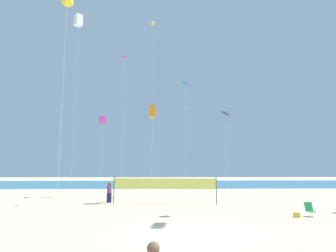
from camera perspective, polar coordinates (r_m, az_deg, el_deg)
ground_plane at (r=15.28m, az=4.00°, el=-20.48°), size 120.00×120.00×0.00m
ocean_band at (r=50.15m, az=0.17°, el=-11.52°), size 120.00×20.00×0.01m
beachgoer_plum_shirt at (r=26.61m, az=-11.69°, el=-12.73°), size 0.41×0.41×1.81m
folding_beach_chair at (r=21.60m, az=26.53°, el=-14.66°), size 0.52×0.65×0.89m
volleyball_net at (r=25.01m, az=-0.71°, el=-11.67°), size 8.89×0.96×2.40m
beach_handbag at (r=20.88m, az=24.39°, el=-15.92°), size 0.38×0.19×0.31m
kite_black_diamond at (r=20.85m, az=11.57°, el=2.45°), size 0.82×0.81×7.26m
kite_red_diamond at (r=27.91m, az=-8.73°, el=12.33°), size 0.47×0.46×13.66m
kite_white_box at (r=32.78m, az=-17.55°, el=19.49°), size 1.00×1.00×18.77m
kite_yellow_delta at (r=27.92m, az=-19.44°, el=22.70°), size 1.19×1.00×17.90m
kite_yellow_inflatable at (r=36.73m, az=-3.08°, el=19.68°), size 0.57×1.39×20.71m
kite_magenta_box at (r=32.35m, az=-13.02°, el=1.20°), size 0.68×0.68×8.69m
kite_orange_box at (r=26.74m, az=-3.12°, el=2.89°), size 0.68×0.68×8.83m
kite_blue_diamond at (r=32.29m, az=3.55°, el=8.31°), size 0.80×0.79×12.60m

